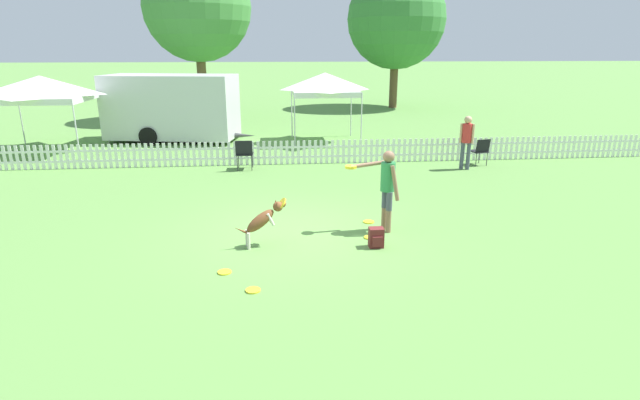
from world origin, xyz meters
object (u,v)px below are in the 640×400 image
Objects in this scene: frisbee_near_handler at (369,222)px; folding_chair_center at (244,152)px; frisbee_far_scatter at (370,237)px; backpack_on_grass at (376,238)px; handler_person at (386,182)px; spectator_standing at (467,138)px; canopy_tent_secondary at (41,88)px; folding_chair_blue_left at (480,149)px; canopy_tent_main at (325,84)px; tree_right_grove at (197,7)px; frisbee_near_dog at (253,290)px; tree_left_grove at (396,19)px; leaping_dog at (263,219)px; equipment_trailer at (172,107)px; frisbee_midfield at (225,272)px.

folding_chair_center reaches higher than frisbee_near_handler.
frisbee_far_scatter is at bearing -99.41° from frisbee_near_handler.
frisbee_near_handler is at bearing 84.81° from backpack_on_grass.
spectator_standing is (3.55, 4.93, -0.05)m from handler_person.
canopy_tent_secondary reaches higher than folding_chair_center.
canopy_tent_main reaches higher than folding_chair_blue_left.
folding_chair_center is (-2.68, 6.31, 0.37)m from backpack_on_grass.
folding_chair_blue_left is at bearing -179.49° from folding_chair_center.
frisbee_near_dog is at bearing -80.95° from tree_right_grove.
canopy_tent_main reaches higher than frisbee_near_handler.
tree_left_grove is (5.17, 20.90, 4.06)m from handler_person.
folding_chair_center is at bearing 15.65° from handler_person.
frisbee_near_dog is 0.25× the size of folding_chair_center.
frisbee_near_handler is 0.25× the size of folding_chair_center.
spectator_standing is at bearing 119.58° from leaping_dog.
frisbee_near_dog is 10.27m from folding_chair_blue_left.
canopy_tent_main is at bearing 5.56° from canopy_tent_secondary.
handler_person reaches higher than spectator_standing.
spectator_standing is (-0.65, -0.44, 0.46)m from folding_chair_blue_left.
handler_person is at bearing 45.82° from frisbee_far_scatter.
equipment_trailer reaches higher than frisbee_near_dog.
folding_chair_blue_left is at bearing -118.04° from spectator_standing.
frisbee_far_scatter is at bearing -104.59° from tree_left_grove.
canopy_tent_main is at bearing 76.06° from frisbee_midfield.
backpack_on_grass is at bearing -73.39° from tree_right_grove.
backpack_on_grass reaches higher than frisbee_far_scatter.
handler_person is 1.63× the size of leaping_dog.
equipment_trailer is 15.62m from tree_left_grove.
frisbee_near_dog is 0.07× the size of canopy_tent_secondary.
handler_person reaches higher than frisbee_near_dog.
tree_left_grove is (1.63, 15.96, 4.11)m from spectator_standing.
canopy_tent_main is at bearing 88.84° from frisbee_far_scatter.
canopy_tent_secondary is at bearing -119.28° from tree_right_grove.
handler_person is 1.93× the size of folding_chair_blue_left.
spectator_standing reaches higher than frisbee_midfield.
tree_right_grove is (4.39, 7.83, 3.17)m from canopy_tent_secondary.
frisbee_near_handler is at bearing -40.76° from canopy_tent_secondary.
folding_chair_blue_left is 0.27× the size of canopy_tent_secondary.
frisbee_midfield is at bearing -65.81° from equipment_trailer.
canopy_tent_main reaches higher than handler_person.
frisbee_midfield is at bearing -153.89° from frisbee_far_scatter.
frisbee_near_dog is (-2.32, -2.87, 0.00)m from frisbee_near_handler.
frisbee_far_scatter is 12.44m from equipment_trailer.
tree_left_grove is (11.17, 10.26, 3.75)m from equipment_trailer.
frisbee_midfield is at bearing 125.19° from frisbee_near_dog.
leaping_dog is 2.72× the size of backpack_on_grass.
leaping_dog reaches higher than frisbee_midfield.
spectator_standing is at bearing 53.60° from frisbee_far_scatter.
frisbee_midfield is at bearing -56.74° from canopy_tent_secondary.
handler_person reaches higher than frisbee_near_handler.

